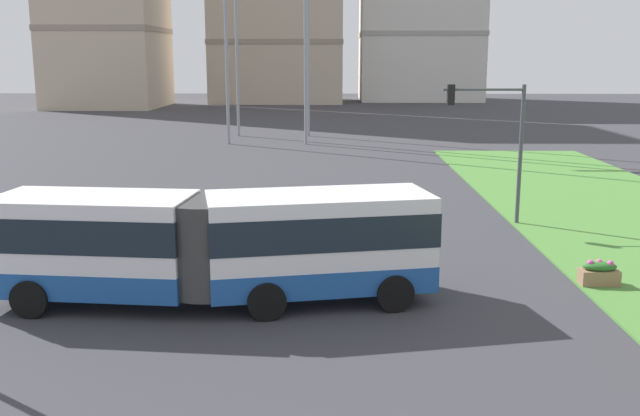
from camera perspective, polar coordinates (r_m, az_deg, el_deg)
articulated_bus at (r=19.74m, az=-8.26°, el=-2.83°), size 12.00×3.73×3.00m
flower_planter_4 at (r=22.70m, az=21.17°, el=-4.80°), size 1.10×0.56×0.74m
traffic_light_far_right at (r=29.31m, az=13.64°, el=6.05°), size 3.21×0.28×5.57m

